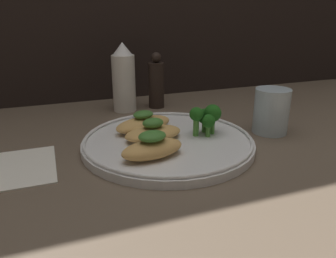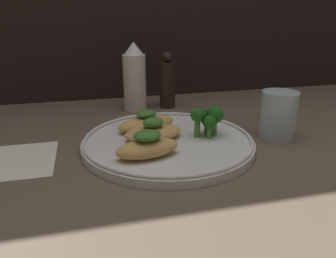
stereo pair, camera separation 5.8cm
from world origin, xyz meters
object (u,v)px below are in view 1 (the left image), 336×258
sauce_bottle (124,79)px  pepper_grinder (156,83)px  drinking_glass (271,111)px  broccoli_bunch (207,117)px  plate (168,142)px

sauce_bottle → pepper_grinder: 8.34cm
drinking_glass → sauce_bottle: bearing=133.5°
broccoli_bunch → pepper_grinder: (-1.46, 25.18, 1.39)cm
broccoli_bunch → drinking_glass: (14.21, 0.07, -0.37)cm
drinking_glass → plate: bearing=-179.9°
drinking_glass → broccoli_bunch: bearing=-179.7°
pepper_grinder → drinking_glass: pepper_grinder is taller
plate → sauce_bottle: sauce_bottle is taller
sauce_bottle → broccoli_bunch: bearing=-69.0°
plate → pepper_grinder: bearing=76.3°
broccoli_bunch → pepper_grinder: size_ratio=0.45×
broccoli_bunch → sauce_bottle: sauce_bottle is taller
broccoli_bunch → sauce_bottle: 27.12cm
broccoli_bunch → pepper_grinder: 25.26cm
plate → drinking_glass: 22.10cm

